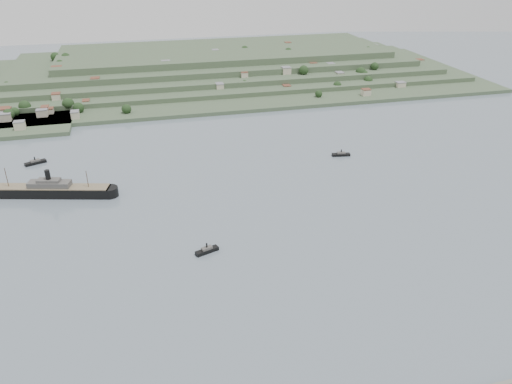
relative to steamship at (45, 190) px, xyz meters
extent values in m
plane|color=slate|center=(131.99, -80.02, -4.46)|extent=(1400.00, 1400.00, 0.00)
cube|color=#354830|center=(131.99, 279.98, -2.46)|extent=(760.00, 260.00, 4.00)
cube|color=#354830|center=(151.99, 304.98, 2.04)|extent=(680.00, 220.00, 5.00)
cube|color=#354830|center=(166.99, 319.98, 7.54)|extent=(600.00, 200.00, 6.00)
cube|color=#354830|center=(181.99, 334.98, 14.04)|extent=(520.00, 180.00, 7.00)
cube|color=#354830|center=(196.99, 349.98, 21.54)|extent=(440.00, 160.00, 8.00)
cube|color=black|center=(2.27, -0.60, -1.01)|extent=(88.91, 33.96, 6.91)
cylinder|color=black|center=(45.23, -11.85, -1.01)|extent=(11.84, 11.84, 6.91)
cube|color=#74674D|center=(2.27, -0.60, 2.74)|extent=(86.75, 32.50, 0.59)
cube|color=#4C4A47|center=(4.18, -1.10, 4.91)|extent=(30.89, 16.09, 3.95)
cube|color=#4C4A47|center=(4.18, -1.10, 7.57)|extent=(17.02, 10.68, 2.47)
cylinder|color=black|center=(4.18, -1.10, 11.32)|extent=(3.55, 3.55, 8.88)
cylinder|color=#463020|center=(-24.45, 6.41, 9.35)|extent=(0.49, 0.49, 15.79)
cylinder|color=#463020|center=(30.91, -8.10, 8.36)|extent=(0.49, 0.49, 13.81)
cube|color=black|center=(101.24, -100.80, -3.33)|extent=(14.67, 8.40, 2.28)
cube|color=#4C4A47|center=(101.24, -100.80, -1.62)|extent=(7.05, 5.03, 1.71)
cylinder|color=black|center=(101.24, -100.80, 0.28)|extent=(0.95, 0.95, 3.32)
cube|color=black|center=(-15.08, 62.59, -3.35)|extent=(17.27, 10.83, 2.24)
cube|color=#4C4A47|center=(-15.08, 62.59, -1.67)|extent=(8.40, 6.37, 1.68)
cylinder|color=black|center=(-15.08, 62.59, 0.20)|extent=(0.93, 0.93, 3.26)
cube|color=black|center=(235.62, 17.48, -3.44)|extent=(15.90, 6.70, 2.05)
cube|color=#4C4A47|center=(235.62, 17.48, -1.90)|extent=(7.39, 4.49, 1.54)
cylinder|color=black|center=(235.62, 17.48, -0.18)|extent=(0.86, 0.86, 3.00)
camera|label=1|loc=(69.31, -346.65, 160.46)|focal=35.00mm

